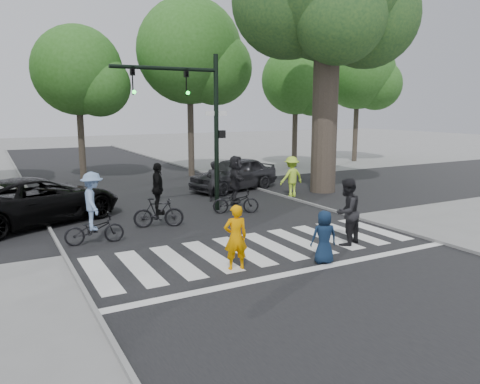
# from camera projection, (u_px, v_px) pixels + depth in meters

# --- Properties ---
(ground) EXTENTS (120.00, 120.00, 0.00)m
(ground) POSITION_uv_depth(u_px,v_px,m) (277.00, 258.00, 12.67)
(ground) COLOR gray
(ground) RESTS_ON ground
(road_stem) EXTENTS (10.00, 70.00, 0.01)m
(road_stem) POSITION_uv_depth(u_px,v_px,m) (202.00, 220.00, 16.99)
(road_stem) COLOR black
(road_stem) RESTS_ON ground
(road_cross) EXTENTS (70.00, 10.00, 0.01)m
(road_cross) POSITION_uv_depth(u_px,v_px,m) (173.00, 205.00, 19.58)
(road_cross) COLOR black
(road_cross) RESTS_ON ground
(curb_left) EXTENTS (0.10, 70.00, 0.10)m
(curb_left) POSITION_uv_depth(u_px,v_px,m) (54.00, 236.00, 14.61)
(curb_left) COLOR gray
(curb_left) RESTS_ON ground
(curb_right) EXTENTS (0.10, 70.00, 0.10)m
(curb_right) POSITION_uv_depth(u_px,v_px,m) (313.00, 205.00, 19.35)
(curb_right) COLOR gray
(curb_right) RESTS_ON ground
(crosswalk) EXTENTS (10.00, 3.85, 0.01)m
(crosswalk) POSITION_uv_depth(u_px,v_px,m) (264.00, 251.00, 13.24)
(crosswalk) COLOR silver
(crosswalk) RESTS_ON ground
(traffic_signal) EXTENTS (4.45, 0.29, 6.00)m
(traffic_signal) POSITION_uv_depth(u_px,v_px,m) (196.00, 111.00, 17.50)
(traffic_signal) COLOR black
(traffic_signal) RESTS_ON ground
(bg_tree_2) EXTENTS (5.04, 4.80, 8.40)m
(bg_tree_2) POSITION_uv_depth(u_px,v_px,m) (83.00, 74.00, 25.18)
(bg_tree_2) COLOR brown
(bg_tree_2) RESTS_ON ground
(bg_tree_3) EXTENTS (6.30, 6.00, 10.20)m
(bg_tree_3) POSITION_uv_depth(u_px,v_px,m) (196.00, 56.00, 26.66)
(bg_tree_3) COLOR brown
(bg_tree_3) RESTS_ON ground
(bg_tree_4) EXTENTS (4.83, 4.60, 8.15)m
(bg_tree_4) POSITION_uv_depth(u_px,v_px,m) (300.00, 83.00, 31.36)
(bg_tree_4) COLOR brown
(bg_tree_4) RESTS_ON ground
(bg_tree_5) EXTENTS (5.67, 5.40, 9.30)m
(bg_tree_5) POSITION_uv_depth(u_px,v_px,m) (363.00, 76.00, 34.56)
(bg_tree_5) COLOR brown
(bg_tree_5) RESTS_ON ground
(pedestrian_woman) EXTENTS (0.67, 0.50, 1.66)m
(pedestrian_woman) POSITION_uv_depth(u_px,v_px,m) (236.00, 237.00, 11.65)
(pedestrian_woman) COLOR #F59700
(pedestrian_woman) RESTS_ON ground
(pedestrian_child) EXTENTS (0.79, 0.64, 1.40)m
(pedestrian_child) POSITION_uv_depth(u_px,v_px,m) (324.00, 237.00, 12.14)
(pedestrian_child) COLOR #11233E
(pedestrian_child) RESTS_ON ground
(pedestrian_adult) EXTENTS (1.16, 1.04, 1.99)m
(pedestrian_adult) POSITION_uv_depth(u_px,v_px,m) (347.00, 212.00, 13.76)
(pedestrian_adult) COLOR black
(pedestrian_adult) RESTS_ON ground
(cyclist_left) EXTENTS (1.76, 1.17, 2.17)m
(cyclist_left) POSITION_uv_depth(u_px,v_px,m) (93.00, 213.00, 13.80)
(cyclist_left) COLOR black
(cyclist_left) RESTS_ON ground
(cyclist_mid) EXTENTS (1.75, 1.11, 2.21)m
(cyclist_mid) POSITION_uv_depth(u_px,v_px,m) (158.00, 201.00, 15.76)
(cyclist_mid) COLOR black
(cyclist_mid) RESTS_ON ground
(cyclist_right) EXTENTS (1.86, 1.72, 2.24)m
(cyclist_right) POSITION_uv_depth(u_px,v_px,m) (236.00, 188.00, 17.85)
(cyclist_right) COLOR black
(cyclist_right) RESTS_ON ground
(car_suv) EXTENTS (6.53, 4.91, 1.65)m
(car_suv) POSITION_uv_depth(u_px,v_px,m) (36.00, 200.00, 16.35)
(car_suv) COLOR black
(car_suv) RESTS_ON ground
(car_grey) EXTENTS (5.06, 3.11, 1.61)m
(car_grey) POSITION_uv_depth(u_px,v_px,m) (234.00, 174.00, 23.04)
(car_grey) COLOR #303034
(car_grey) RESTS_ON ground
(bystander_hivis) EXTENTS (1.25, 0.78, 1.85)m
(bystander_hivis) POSITION_uv_depth(u_px,v_px,m) (291.00, 177.00, 21.21)
(bystander_hivis) COLOR #C4F539
(bystander_hivis) RESTS_ON ground
(bystander_dark) EXTENTS (0.77, 0.70, 1.77)m
(bystander_dark) POSITION_uv_depth(u_px,v_px,m) (214.00, 182.00, 20.11)
(bystander_dark) COLOR black
(bystander_dark) RESTS_ON ground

